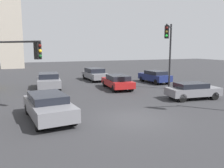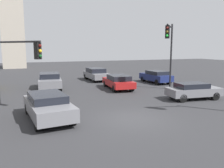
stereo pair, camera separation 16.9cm
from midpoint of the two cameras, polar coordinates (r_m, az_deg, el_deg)
name	(u,v)px [view 1 (the left image)]	position (r m, az deg, el deg)	size (l,w,h in m)	color
ground_plane	(132,119)	(12.90, 4.62, -8.51)	(107.71, 107.71, 0.00)	#2D2D30
traffic_light_1	(169,44)	(20.79, 13.50, 9.58)	(2.48, 2.74, 5.97)	black
traffic_light_2	(16,57)	(16.03, -22.66, 6.02)	(2.82, 3.38, 4.54)	black
car_1	(117,81)	(21.85, 1.11, 0.63)	(2.28, 4.67, 1.32)	maroon
car_2	(49,81)	(22.79, -15.47, 0.83)	(2.41, 4.62, 1.47)	slate
car_3	(48,106)	(13.10, -15.67, -5.17)	(2.41, 4.76, 1.39)	slate
car_4	(155,76)	(26.11, 10.26, 1.87)	(2.00, 4.15, 1.35)	navy
car_5	(193,90)	(18.53, 18.89, -1.46)	(4.17, 2.12, 1.25)	slate
car_6	(95,74)	(27.76, -4.36, 2.47)	(2.05, 4.70, 1.43)	slate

